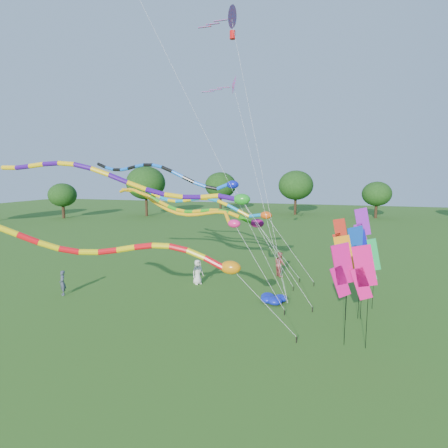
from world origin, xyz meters
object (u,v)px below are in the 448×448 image
(person_c, at_px, (280,264))
(tube_kite_orange, at_px, (185,209))
(blue_nylon_heap, at_px, (274,301))
(person_b, at_px, (62,283))
(tube_kite_red, at_px, (134,251))
(person_a, at_px, (198,272))

(person_c, bearing_deg, tube_kite_orange, 94.98)
(blue_nylon_heap, relative_size, person_b, 1.00)
(blue_nylon_heap, distance_m, person_b, 13.40)
(person_b, bearing_deg, blue_nylon_heap, 48.91)
(tube_kite_orange, bearing_deg, person_b, -132.53)
(person_b, height_order, person_c, person_c)
(tube_kite_red, distance_m, tube_kite_orange, 7.92)
(blue_nylon_heap, bearing_deg, tube_kite_orange, 169.03)
(person_a, height_order, person_c, person_c)
(blue_nylon_heap, relative_size, person_a, 0.92)
(tube_kite_red, bearing_deg, person_a, 77.92)
(tube_kite_orange, bearing_deg, blue_nylon_heap, 10.66)
(tube_kite_orange, xyz_separation_m, person_c, (5.50, 5.12, -4.49))
(tube_kite_orange, xyz_separation_m, person_b, (-7.06, -3.42, -4.62))
(person_a, bearing_deg, person_c, -18.93)
(tube_kite_red, height_order, person_b, tube_kite_red)
(tube_kite_orange, xyz_separation_m, blue_nylon_heap, (6.14, -1.19, -5.21))
(person_a, bearing_deg, person_b, 157.96)
(person_c, bearing_deg, tube_kite_red, 121.89)
(tube_kite_orange, height_order, blue_nylon_heap, tube_kite_orange)
(tube_kite_orange, bearing_deg, person_c, 64.61)
(blue_nylon_heap, height_order, person_a, person_a)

